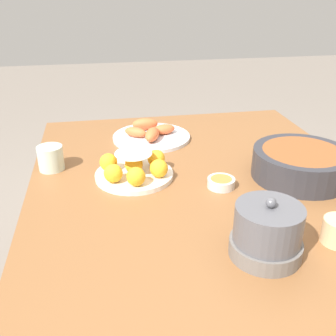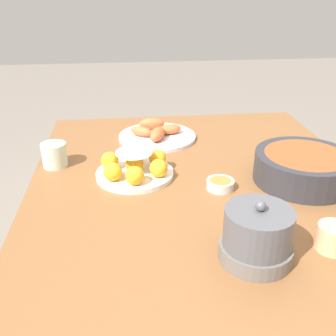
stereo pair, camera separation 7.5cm
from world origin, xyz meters
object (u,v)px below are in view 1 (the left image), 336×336
object	(u,v)px
serving_bowl	(301,163)
seafood_platter	(151,134)
dining_table	(201,204)
warming_pot	(267,232)
sauce_bowl	(221,182)
cup_near	(51,158)
cake_plate	(134,168)

from	to	relation	value
serving_bowl	seafood_platter	xyz separation A→B (m)	(-0.43, -0.43, -0.03)
dining_table	warming_pot	bearing A→B (deg)	7.30
sauce_bowl	cup_near	bearing A→B (deg)	-112.92
sauce_bowl	seafood_platter	bearing A→B (deg)	-160.41
sauce_bowl	seafood_platter	world-z (taller)	seafood_platter
sauce_bowl	cup_near	size ratio (longest dim) A/B	1.01
cake_plate	sauce_bowl	xyz separation A→B (m)	(0.11, 0.26, -0.02)
dining_table	seafood_platter	world-z (taller)	seafood_platter
sauce_bowl	serving_bowl	bearing A→B (deg)	94.35
cake_plate	warming_pot	xyz separation A→B (m)	(0.45, 0.26, 0.03)
seafood_platter	cup_near	xyz separation A→B (m)	(0.22, -0.37, 0.02)
serving_bowl	sauce_bowl	bearing A→B (deg)	-85.65
cake_plate	serving_bowl	distance (m)	0.54
dining_table	cup_near	size ratio (longest dim) A/B	15.77
seafood_platter	dining_table	bearing A→B (deg)	15.65
dining_table	sauce_bowl	xyz separation A→B (m)	(0.05, 0.05, 0.10)
seafood_platter	warming_pot	xyz separation A→B (m)	(0.79, 0.16, 0.04)
cake_plate	serving_bowl	size ratio (longest dim) A/B	0.82
cake_plate	sauce_bowl	size ratio (longest dim) A/B	2.96
sauce_bowl	cup_near	distance (m)	0.58
dining_table	warming_pot	world-z (taller)	warming_pot
dining_table	seafood_platter	bearing A→B (deg)	-164.35
sauce_bowl	cup_near	xyz separation A→B (m)	(-0.22, -0.53, 0.03)
serving_bowl	cake_plate	bearing A→B (deg)	-99.86
cake_plate	cup_near	xyz separation A→B (m)	(-0.11, -0.27, 0.01)
serving_bowl	cup_near	size ratio (longest dim) A/B	3.65
serving_bowl	sauce_bowl	world-z (taller)	serving_bowl
serving_bowl	cup_near	world-z (taller)	serving_bowl
serving_bowl	seafood_platter	distance (m)	0.61
serving_bowl	sauce_bowl	size ratio (longest dim) A/B	3.62
serving_bowl	cup_near	distance (m)	0.83
cake_plate	cup_near	size ratio (longest dim) A/B	2.99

